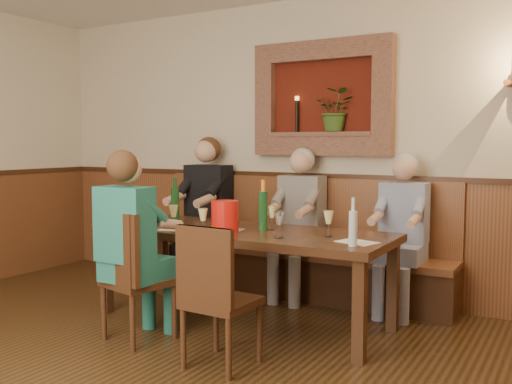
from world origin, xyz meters
TOP-DOWN VIEW (x-y plane):
  - room_shell at (0.00, 0.00)m, footprint 6.04×6.04m
  - wainscoting at (0.00, -0.00)m, footprint 6.02×6.02m
  - wall_niche at (0.24, 2.94)m, footprint 1.36×0.30m
  - dining_table at (0.00, 1.85)m, footprint 2.40×0.90m
  - bench at (0.00, 2.79)m, footprint 3.00×0.45m
  - chair_near_left at (-0.44, 1.09)m, footprint 0.51×0.51m
  - chair_near_right at (0.36, 0.98)m, footprint 0.43×0.43m
  - person_bench_left at (-0.97, 2.69)m, footprint 0.45×0.55m
  - person_bench_mid at (0.08, 2.69)m, footprint 0.41×0.50m
  - person_bench_right at (1.04, 2.69)m, footprint 0.39×0.47m
  - person_chair_front at (-0.43, 1.07)m, footprint 0.40×0.50m
  - spittoon_bucket at (-0.05, 1.68)m, footprint 0.23×0.23m
  - wine_bottle_green_a at (0.17, 1.89)m, footprint 0.08×0.08m
  - wine_bottle_green_b at (-0.70, 1.89)m, footprint 0.09×0.09m
  - water_bottle at (1.02, 1.60)m, footprint 0.07×0.07m
  - tasting_sheet_a at (-0.70, 1.63)m, footprint 0.35×0.30m
  - tasting_sheet_b at (-0.10, 1.76)m, footprint 0.28×0.22m
  - tasting_sheet_c at (1.00, 1.75)m, footprint 0.31×0.26m
  - tasting_sheet_d at (-0.44, 1.60)m, footprint 0.35×0.30m
  - wine_glass_0 at (-0.04, 1.67)m, footprint 0.08×0.08m
  - wine_glass_1 at (-0.28, 1.94)m, footprint 0.08×0.08m
  - wine_glass_2 at (0.74, 1.86)m, footprint 0.08×0.08m
  - wine_glass_3 at (-0.50, 1.61)m, footprint 0.08×0.08m
  - wine_glass_4 at (-1.02, 1.74)m, footprint 0.08×0.08m
  - wine_glass_5 at (0.45, 1.63)m, footprint 0.08×0.08m
  - wine_glass_6 at (0.21, 1.95)m, footprint 0.08×0.08m
  - wine_glass_7 at (-0.15, 1.53)m, footprint 0.08×0.08m

SIDE VIEW (x-z plane):
  - chair_near_right at x=0.36m, z-range -0.19..0.73m
  - chair_near_left at x=-0.44m, z-range -0.20..0.76m
  - bench at x=0.00m, z-range -0.23..0.88m
  - person_bench_right at x=1.04m, z-range -0.12..1.23m
  - person_chair_front at x=-0.43m, z-range -0.12..1.27m
  - person_bench_mid at x=0.08m, z-range -0.12..1.27m
  - wainscoting at x=0.00m, z-range 0.01..1.16m
  - person_bench_left at x=-0.97m, z-range -0.13..1.37m
  - dining_table at x=0.00m, z-range 0.30..1.05m
  - tasting_sheet_a at x=-0.70m, z-range 0.75..0.75m
  - tasting_sheet_b at x=-0.10m, z-range 0.75..0.75m
  - tasting_sheet_c at x=1.00m, z-range 0.75..0.75m
  - tasting_sheet_d at x=-0.44m, z-range 0.75..0.75m
  - wine_glass_0 at x=-0.04m, z-range 0.75..0.94m
  - wine_glass_1 at x=-0.28m, z-range 0.75..0.94m
  - wine_glass_2 at x=0.74m, z-range 0.75..0.94m
  - wine_glass_3 at x=-0.50m, z-range 0.75..0.94m
  - wine_glass_4 at x=-1.02m, z-range 0.75..0.94m
  - wine_glass_5 at x=0.45m, z-range 0.75..0.94m
  - wine_glass_6 at x=0.21m, z-range 0.75..0.94m
  - wine_glass_7 at x=-0.15m, z-range 0.75..0.94m
  - spittoon_bucket at x=-0.05m, z-range 0.75..0.99m
  - water_bottle at x=1.02m, z-range 0.72..1.04m
  - wine_bottle_green_b at x=-0.70m, z-range 0.71..1.11m
  - wine_bottle_green_a at x=0.17m, z-range 0.71..1.11m
  - wall_niche at x=0.24m, z-range 1.28..2.34m
  - room_shell at x=0.00m, z-range 0.48..3.30m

